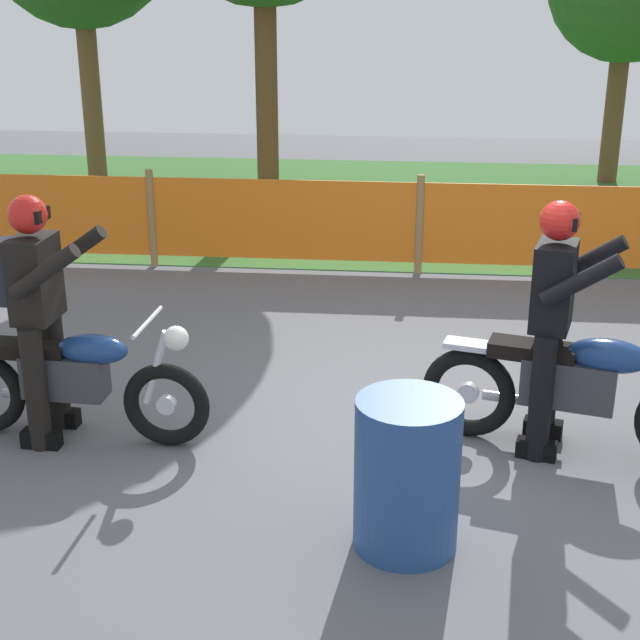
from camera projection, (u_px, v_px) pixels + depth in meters
name	position (u px, v px, depth m)	size (l,w,h in m)	color
ground	(419.00, 421.00, 6.69)	(24.00, 24.00, 0.02)	#5B5B60
grass_verge	(417.00, 205.00, 12.71)	(24.00, 6.06, 0.01)	#386B2D
barrier_fence	(419.00, 223.00, 9.70)	(11.41, 0.08, 1.05)	#997547
motorcycle_lead	(74.00, 380.00, 6.28)	(1.89, 0.56, 0.89)	black
motorcycle_trailing	(578.00, 388.00, 6.08)	(1.99, 0.77, 0.96)	black
rider_lead	(37.00, 306.00, 6.13)	(0.69, 0.57, 1.69)	black
rider_trailing	(553.00, 319.00, 5.99)	(0.66, 0.64, 1.69)	black
oil_drum	(407.00, 474.00, 5.10)	(0.58, 0.58, 0.88)	navy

